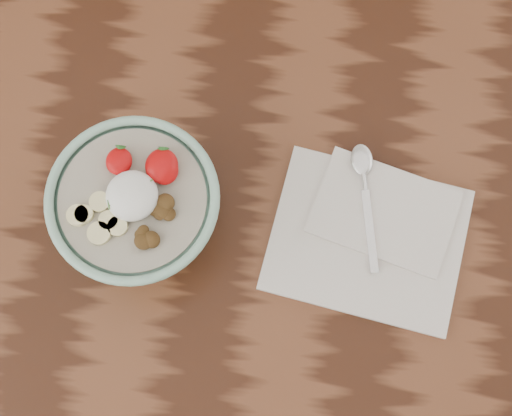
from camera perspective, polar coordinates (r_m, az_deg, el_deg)
The scene contains 4 objects.
table at distance 107.26cm, azimuth -2.61°, elevation -0.09°, with size 160.00×90.00×75.00cm.
breakfast_bowl at distance 91.32cm, azimuth -9.40°, elevation 0.07°, with size 21.32×21.32×14.46cm.
napkin at distance 97.35cm, azimuth 9.16°, elevation -2.05°, with size 28.33×24.58×1.57cm.
spoon at distance 97.83cm, azimuth 8.62°, elevation 2.45°, with size 5.26×17.96×0.94cm.
Camera 1 is at (7.65, -25.40, 169.63)cm, focal length 50.00 mm.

